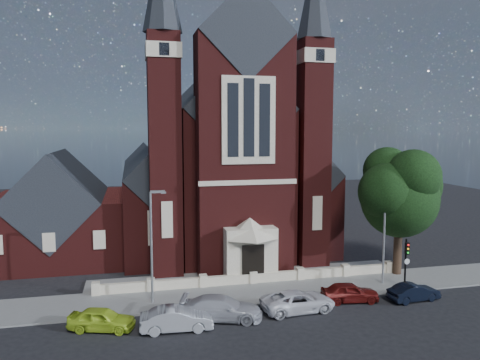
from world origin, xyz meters
The scene contains 16 objects.
ground centered at (0.00, 15.00, 0.00)m, with size 120.00×120.00×0.00m, color black.
pavement_strip centered at (0.00, 4.50, 0.00)m, with size 60.00×5.00×0.12m, color slate.
forecourt_paving centered at (0.00, 8.50, 0.00)m, with size 26.00×3.00×0.14m, color slate.
forecourt_wall centered at (0.00, 6.50, 0.00)m, with size 24.00×0.40×0.90m, color #B5A690.
church centered at (0.00, 22.94, 8.19)m, with size 20.01×34.90×29.20m.
parish_hall centered at (-16.00, 18.00, 4.01)m, with size 12.00×12.20×10.24m.
street_tree centered at (12.60, 5.71, 6.96)m, with size 6.40×6.60×10.70m.
street_lamp_left centered at (-7.91, 4.00, 4.60)m, with size 1.16×0.22×8.09m.
street_lamp_right centered at (10.09, 4.00, 4.60)m, with size 1.16×0.22×8.09m.
traffic_signal centered at (11.00, 2.43, 2.58)m, with size 0.28×0.42×4.00m.
car_lime_van centered at (-11.23, 0.33, 0.69)m, with size 1.64×4.08×1.39m, color #B3D62A.
car_silver_a centered at (-6.77, -0.79, 0.73)m, with size 1.54×4.43×1.46m, color #929498.
car_silver_b centered at (-3.74, 0.21, 0.77)m, with size 2.14×5.28×1.53m, color #ABACB3.
car_white_suv centered at (1.56, 0.40, 0.70)m, with size 2.34×5.07×1.41m, color white.
car_dark_red centered at (5.77, 1.22, 0.70)m, with size 1.65×4.11×1.40m, color #5B110F.
car_navy centered at (10.35, 0.34, 0.63)m, with size 1.33×3.82×1.26m, color black.
Camera 1 is at (-9.26, -28.46, 12.34)m, focal length 35.00 mm.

